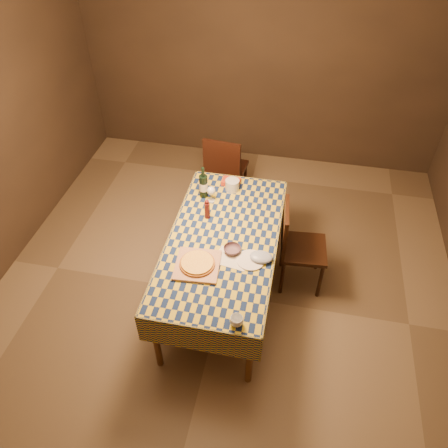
% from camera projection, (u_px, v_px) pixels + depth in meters
% --- Properties ---
extents(room, '(5.00, 5.10, 2.70)m').
position_uv_depth(room, '(223.00, 186.00, 3.37)').
color(room, brown).
rests_on(room, ground).
extents(dining_table, '(0.94, 1.84, 0.77)m').
position_uv_depth(dining_table, '(223.00, 245.00, 3.82)').
color(dining_table, brown).
rests_on(dining_table, ground).
extents(cutting_board, '(0.38, 0.38, 0.02)m').
position_uv_depth(cutting_board, '(197.00, 265.00, 3.53)').
color(cutting_board, '#B07853').
rests_on(cutting_board, dining_table).
extents(pizza, '(0.31, 0.31, 0.03)m').
position_uv_depth(pizza, '(197.00, 263.00, 3.51)').
color(pizza, '#9C571A').
rests_on(pizza, cutting_board).
extents(pepper_mill, '(0.06, 0.06, 0.20)m').
position_uv_depth(pepper_mill, '(207.00, 209.00, 3.90)').
color(pepper_mill, '#531314').
rests_on(pepper_mill, dining_table).
extents(bowl, '(0.19, 0.19, 0.05)m').
position_uv_depth(bowl, '(232.00, 250.00, 3.64)').
color(bowl, '#5C424D').
rests_on(bowl, dining_table).
extents(wine_glass, '(0.09, 0.09, 0.16)m').
position_uv_depth(wine_glass, '(211.00, 191.00, 4.07)').
color(wine_glass, silver).
rests_on(wine_glass, dining_table).
extents(wine_bottle, '(0.09, 0.09, 0.33)m').
position_uv_depth(wine_bottle, '(203.00, 186.00, 4.11)').
color(wine_bottle, black).
rests_on(wine_bottle, dining_table).
extents(deli_tub, '(0.16, 0.16, 0.11)m').
position_uv_depth(deli_tub, '(232.00, 185.00, 4.23)').
color(deli_tub, '#B9BDC0').
rests_on(deli_tub, dining_table).
extents(takeout_container, '(0.18, 0.13, 0.04)m').
position_uv_depth(takeout_container, '(231.00, 182.00, 4.32)').
color(takeout_container, '#B43217').
rests_on(takeout_container, dining_table).
extents(white_plate, '(0.31, 0.31, 0.01)m').
position_uv_depth(white_plate, '(251.00, 260.00, 3.57)').
color(white_plate, silver).
rests_on(white_plate, dining_table).
extents(tumbler, '(0.13, 0.13, 0.08)m').
position_uv_depth(tumbler, '(237.00, 321.00, 3.10)').
color(tumbler, white).
rests_on(tumbler, dining_table).
extents(flour_patch, '(0.30, 0.25, 0.00)m').
position_uv_depth(flour_patch, '(233.00, 258.00, 3.60)').
color(flour_patch, silver).
rests_on(flour_patch, dining_table).
extents(flour_bag, '(0.20, 0.15, 0.06)m').
position_uv_depth(flour_bag, '(261.00, 257.00, 3.57)').
color(flour_bag, '#909DB8').
rests_on(flour_bag, dining_table).
extents(chair_far, '(0.46, 0.47, 0.93)m').
position_uv_depth(chair_far, '(225.00, 168.00, 4.96)').
color(chair_far, black).
rests_on(chair_far, ground).
extents(chair_right, '(0.46, 0.45, 0.93)m').
position_uv_depth(chair_right, '(296.00, 243.00, 4.08)').
color(chair_right, black).
rests_on(chair_right, ground).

